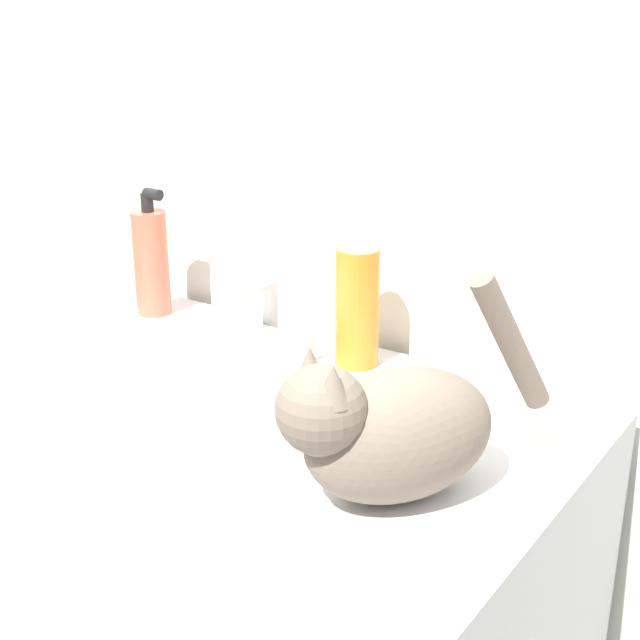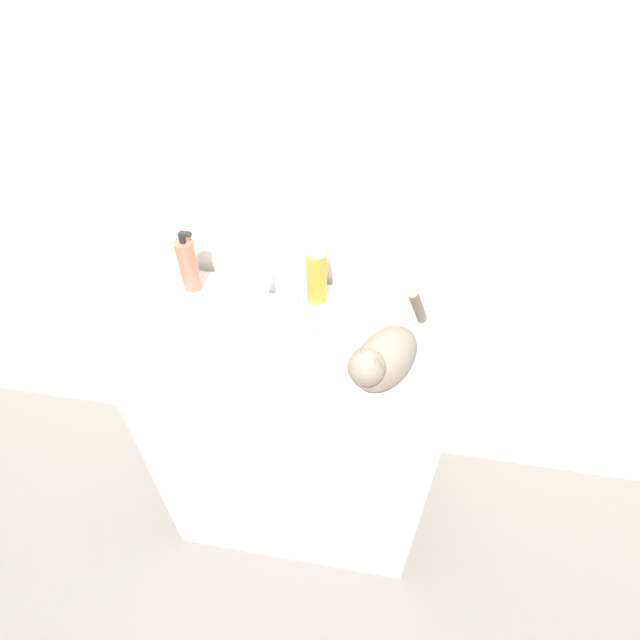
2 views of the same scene
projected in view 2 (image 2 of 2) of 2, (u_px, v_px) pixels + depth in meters
The scene contains 8 objects.
ground_plane at pixel (288, 559), 1.83m from camera, with size 8.00×8.00×0.00m, color slate.
wall_back at pixel (312, 171), 1.35m from camera, with size 6.00×0.05×2.50m.
vanity_cabinet at pixel (299, 431), 1.70m from camera, with size 0.82×0.54×0.89m.
sink_basin at pixel (259, 334), 1.38m from camera, with size 0.29×0.29×0.05m.
faucet at pixel (271, 291), 1.47m from camera, with size 0.15×0.10×0.12m.
cat at pixel (384, 358), 1.24m from camera, with size 0.22×0.32×0.23m.
soap_bottle at pixel (188, 265), 1.49m from camera, with size 0.06×0.06×0.21m.
spray_bottle at pixel (316, 273), 1.45m from camera, with size 0.06×0.06×0.21m.
Camera 2 is at (0.23, -0.66, 1.91)m, focal length 28.00 mm.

